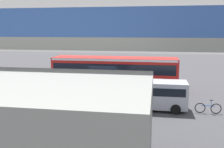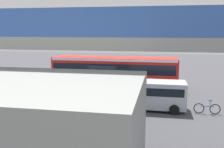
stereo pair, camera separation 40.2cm
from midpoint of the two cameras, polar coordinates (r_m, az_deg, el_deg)
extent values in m
plane|color=#424247|center=(23.98, -1.42, -3.97)|extent=(80.00, 80.00, 0.00)
cube|color=red|center=(24.21, 1.07, 0.31)|extent=(11.50, 2.55, 2.86)
cube|color=black|center=(24.13, 1.07, 1.52)|extent=(11.04, 2.59, 0.90)
cube|color=white|center=(24.03, 1.08, 3.40)|extent=(11.27, 2.58, 0.20)
cube|color=black|center=(25.74, -11.69, 1.45)|extent=(0.04, 2.24, 1.20)
cylinder|color=black|center=(24.11, -8.11, -2.73)|extent=(1.04, 0.30, 1.04)
cylinder|color=black|center=(26.49, -6.35, -1.56)|extent=(1.04, 0.30, 1.04)
cylinder|color=black|center=(22.87, 9.67, -3.45)|extent=(1.04, 0.30, 1.04)
cylinder|color=black|center=(25.36, 9.78, -2.15)|extent=(1.04, 0.30, 1.04)
cube|color=#B7BCC6|center=(18.93, 9.30, -4.36)|extent=(4.80, 1.95, 1.86)
cube|color=black|center=(18.84, 9.33, -3.31)|extent=(4.42, 1.98, 0.56)
cylinder|color=black|center=(18.30, 4.15, -7.28)|extent=(0.68, 0.22, 0.68)
cylinder|color=black|center=(20.16, 4.78, -5.68)|extent=(0.68, 0.22, 0.68)
cylinder|color=black|center=(18.24, 14.18, -7.62)|extent=(0.68, 0.22, 0.68)
cylinder|color=black|center=(20.10, 13.85, -5.98)|extent=(0.68, 0.22, 0.68)
torus|color=black|center=(18.93, 19.18, -7.16)|extent=(0.72, 0.06, 0.72)
torus|color=black|center=(19.12, 22.32, -7.19)|extent=(0.72, 0.06, 0.72)
cube|color=blue|center=(18.97, 20.79, -6.66)|extent=(0.89, 0.04, 0.04)
cylinder|color=blue|center=(18.95, 21.39, -6.08)|extent=(0.03, 0.03, 0.40)
cube|color=black|center=(18.90, 21.43, -5.50)|extent=(0.20, 0.08, 0.04)
cylinder|color=blue|center=(18.81, 19.66, -5.56)|extent=(0.02, 0.44, 0.02)
cylinder|color=slate|center=(27.26, 5.88, 0.65)|extent=(0.08, 0.08, 2.80)
cube|color=blue|center=(27.11, 5.92, 2.95)|extent=(0.04, 0.60, 0.60)
cube|color=silver|center=(26.38, 12.83, -2.94)|extent=(2.00, 0.20, 0.01)
cube|color=silver|center=(26.51, 4.15, -2.66)|extent=(2.00, 0.20, 0.01)
cube|color=silver|center=(27.23, -4.25, -2.32)|extent=(2.00, 0.20, 0.01)
cube|color=silver|center=(28.51, -12.05, -1.97)|extent=(2.00, 0.20, 0.01)
cube|color=gray|center=(11.78, -13.94, 6.88)|extent=(29.47, 2.60, 0.50)
cube|color=#3359A5|center=(12.92, -11.76, 10.74)|extent=(29.47, 0.08, 1.10)
cube|color=#3359A5|center=(10.65, -16.95, 10.78)|extent=(29.47, 0.08, 1.10)
cube|color=#192333|center=(11.26, -15.43, -10.37)|extent=(7.65, 0.04, 2.94)
camera|label=1|loc=(0.20, -89.52, 0.08)|focal=41.50mm
camera|label=2|loc=(0.20, 90.48, -0.08)|focal=41.50mm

